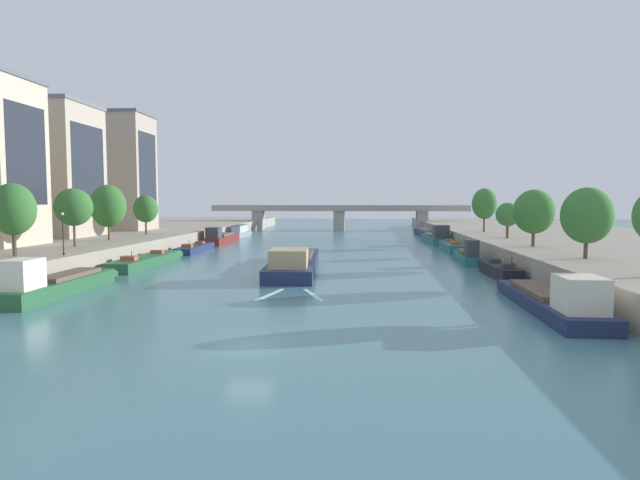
# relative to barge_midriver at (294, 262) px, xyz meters

# --- Properties ---
(ground_plane) EXTENTS (400.00, 400.00, 0.00)m
(ground_plane) POSITION_rel_barge_midriver_xyz_m (1.48, -30.60, -0.95)
(ground_plane) COLOR teal
(quay_left) EXTENTS (36.00, 170.00, 2.44)m
(quay_left) POSITION_rel_barge_midriver_xyz_m (-37.95, 24.40, 0.27)
(quay_left) COLOR gray
(quay_left) RESTS_ON ground
(quay_right) EXTENTS (36.00, 170.00, 2.44)m
(quay_right) POSITION_rel_barge_midriver_xyz_m (40.91, 24.40, 0.27)
(quay_right) COLOR gray
(quay_right) RESTS_ON ground
(barge_midriver) EXTENTS (6.14, 24.73, 3.03)m
(barge_midriver) POSITION_rel_barge_midriver_xyz_m (0.00, 0.00, 0.00)
(barge_midriver) COLOR #1E284C
(barge_midriver) RESTS_ON ground
(wake_behind_barge) EXTENTS (5.59, 6.06, 0.03)m
(wake_behind_barge) POSITION_rel_barge_midriver_xyz_m (1.67, -15.27, -0.93)
(wake_behind_barge) COLOR silver
(wake_behind_barge) RESTS_ON ground
(moored_boat_left_second) EXTENTS (3.02, 15.35, 3.44)m
(moored_boat_left_second) POSITION_rel_barge_midriver_xyz_m (-17.34, -16.98, 0.06)
(moored_boat_left_second) COLOR #235633
(moored_boat_left_second) RESTS_ON ground
(moored_boat_left_downstream) EXTENTS (3.11, 16.79, 2.26)m
(moored_boat_left_downstream) POSITION_rel_barge_midriver_xyz_m (-17.91, 2.91, -0.35)
(moored_boat_left_downstream) COLOR #235633
(moored_boat_left_downstream) RESTS_ON ground
(moored_boat_left_end) EXTENTS (2.90, 13.85, 2.07)m
(moored_boat_left_end) POSITION_rel_barge_midriver_xyz_m (-17.69, 20.55, -0.43)
(moored_boat_left_end) COLOR #1E284C
(moored_boat_left_end) RESTS_ON ground
(moored_boat_left_far) EXTENTS (3.18, 15.80, 3.09)m
(moored_boat_left_far) POSITION_rel_barge_midriver_xyz_m (-17.99, 36.39, 0.01)
(moored_boat_left_far) COLOR maroon
(moored_boat_left_far) RESTS_ON ground
(moored_boat_left_lone) EXTENTS (2.35, 12.03, 2.61)m
(moored_boat_left_lone) POSITION_rel_barge_midriver_xyz_m (-18.01, 52.26, 0.14)
(moored_boat_left_lone) COLOR gray
(moored_boat_left_lone) RESTS_ON ground
(moored_boat_right_end) EXTENTS (3.52, 16.46, 3.16)m
(moored_boat_right_end) POSITION_rel_barge_midriver_xyz_m (20.52, -20.74, -0.04)
(moored_boat_right_end) COLOR #1E284C
(moored_boat_right_end) RESTS_ON ground
(moored_boat_right_second) EXTENTS (2.25, 10.34, 2.36)m
(moored_boat_right_second) POSITION_rel_barge_midriver_xyz_m (21.27, -3.20, -0.28)
(moored_boat_right_second) COLOR black
(moored_boat_right_second) RESTS_ON ground
(moored_boat_right_lone) EXTENTS (2.37, 10.88, 3.08)m
(moored_boat_right_lone) POSITION_rel_barge_midriver_xyz_m (20.39, 8.80, -0.04)
(moored_boat_right_lone) COLOR #23666B
(moored_boat_right_lone) RESTS_ON ground
(moored_boat_right_upstream) EXTENTS (2.33, 11.52, 2.37)m
(moored_boat_right_upstream) POSITION_rel_barge_midriver_xyz_m (20.95, 23.79, -0.28)
(moored_boat_right_upstream) COLOR #23666B
(moored_boat_right_upstream) RESTS_ON ground
(moored_boat_right_midway) EXTENTS (3.94, 16.31, 3.45)m
(moored_boat_right_midway) POSITION_rel_barge_midriver_xyz_m (20.86, 39.95, 0.07)
(moored_boat_right_midway) COLOR #23666B
(moored_boat_right_midway) RESTS_ON ground
(moored_boat_right_far) EXTENTS (3.12, 15.88, 2.39)m
(moored_boat_right_far) POSITION_rel_barge_midriver_xyz_m (20.96, 59.92, -0.28)
(moored_boat_right_far) COLOR #1E284C
(moored_boat_right_far) RESTS_ON ground
(tree_left_by_lamp) EXTENTS (4.08, 4.08, 6.87)m
(tree_left_by_lamp) POSITION_rel_barge_midriver_xyz_m (-25.32, -10.18, 5.91)
(tree_left_by_lamp) COLOR brown
(tree_left_by_lamp) RESTS_ON quay_left
(tree_left_end_of_row) EXTENTS (4.15, 4.15, 6.63)m
(tree_left_end_of_row) POSITION_rel_barge_midriver_xyz_m (-25.11, 0.09, 5.98)
(tree_left_end_of_row) COLOR brown
(tree_left_end_of_row) RESTS_ON quay_left
(tree_left_distant) EXTENTS (4.61, 4.61, 7.33)m
(tree_left_distant) POSITION_rel_barge_midriver_xyz_m (-26.05, 10.29, 6.02)
(tree_left_distant) COLOR brown
(tree_left_distant) RESTS_ON quay_left
(tree_left_nearest) EXTENTS (3.74, 3.74, 6.04)m
(tree_left_nearest) POSITION_rel_barge_midriver_xyz_m (-25.77, 21.89, 5.45)
(tree_left_nearest) COLOR brown
(tree_left_nearest) RESTS_ON quay_left
(tree_right_distant) EXTENTS (4.48, 4.48, 6.44)m
(tree_right_distant) POSITION_rel_barge_midriver_xyz_m (27.57, -8.26, 5.39)
(tree_right_distant) COLOR brown
(tree_right_distant) RESTS_ON quay_right
(tree_right_by_lamp) EXTENTS (4.60, 4.60, 6.50)m
(tree_right_by_lamp) POSITION_rel_barge_midriver_xyz_m (26.91, 4.53, 5.47)
(tree_right_by_lamp) COLOR brown
(tree_right_by_lamp) RESTS_ON quay_right
(tree_right_nearest) EXTENTS (3.27, 3.27, 4.96)m
(tree_right_nearest) POSITION_rel_barge_midriver_xyz_m (27.65, 18.22, 4.78)
(tree_right_nearest) COLOR brown
(tree_right_nearest) RESTS_ON quay_right
(tree_right_midway) EXTENTS (4.08, 4.08, 7.26)m
(tree_right_midway) POSITION_rel_barge_midriver_xyz_m (27.63, 32.47, 6.20)
(tree_right_midway) COLOR brown
(tree_right_midway) RESTS_ON quay_right
(lamppost_left_bank) EXTENTS (0.28, 0.28, 4.10)m
(lamppost_left_bank) POSITION_rel_barge_midriver_xyz_m (-21.36, -8.68, 3.76)
(lamppost_left_bank) COLOR black
(lamppost_left_bank) RESTS_ON quay_left
(building_left_middle) EXTENTS (11.75, 11.64, 19.35)m
(building_left_middle) POSITION_rel_barge_midriver_xyz_m (-37.67, 16.73, 11.19)
(building_left_middle) COLOR #B2A38E
(building_left_middle) RESTS_ON quay_left
(building_left_corner) EXTENTS (14.74, 9.57, 20.68)m
(building_left_corner) POSITION_rel_barge_midriver_xyz_m (-37.67, 34.68, 11.85)
(building_left_corner) COLOR #A89989
(building_left_corner) RESTS_ON quay_left
(bridge_far) EXTENTS (66.86, 4.40, 6.46)m
(bridge_far) POSITION_rel_barge_midriver_xyz_m (1.48, 81.86, 3.24)
(bridge_far) COLOR #9E998E
(bridge_far) RESTS_ON ground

